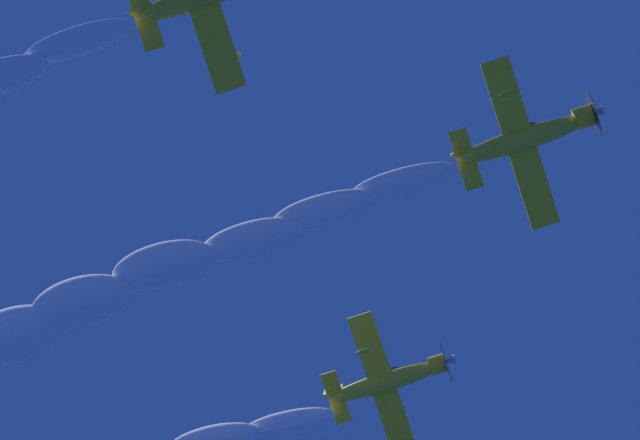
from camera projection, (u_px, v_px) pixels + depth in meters
name	position (u px, v px, depth m)	size (l,w,h in m)	color
airplane_lead	(528.00, 137.00, 62.56)	(7.31, 7.24, 4.22)	gold
airplane_left_wingman	(390.00, 380.00, 71.80)	(7.35, 7.27, 3.87)	gold
smoke_trail_lead	(87.00, 301.00, 64.68)	(23.72, 25.02, 5.66)	white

